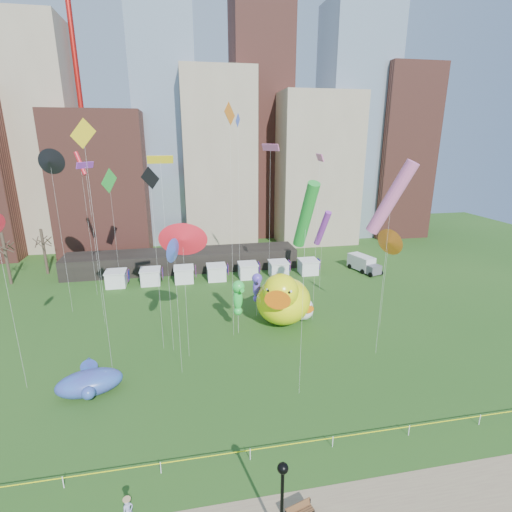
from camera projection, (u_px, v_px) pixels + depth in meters
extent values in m
plane|color=#245019|center=(250.00, 460.00, 26.56)|extent=(160.00, 160.00, 0.00)
cube|color=gray|center=(38.00, 140.00, 73.25)|extent=(14.00, 12.00, 42.00)
cube|color=brown|center=(104.00, 184.00, 72.12)|extent=(16.00, 14.00, 26.00)
cube|color=#8C9EB2|center=(165.00, 106.00, 77.56)|extent=(12.00, 12.00, 55.00)
cube|color=gray|center=(218.00, 160.00, 78.67)|extent=(14.00, 14.00, 34.00)
cube|color=brown|center=(260.00, 75.00, 81.14)|extent=(12.00, 12.00, 68.00)
cube|color=gray|center=(314.00, 170.00, 80.98)|extent=(16.00, 14.00, 30.00)
cube|color=#8C9EB2|center=(354.00, 125.00, 83.91)|extent=(14.00, 12.00, 48.00)
cube|color=brown|center=(397.00, 154.00, 85.58)|extent=(12.00, 12.00, 36.00)
cylinder|color=red|center=(73.00, 45.00, 71.61)|extent=(1.00, 1.00, 76.00)
cylinder|color=red|center=(337.00, 56.00, 80.98)|extent=(1.00, 1.00, 76.00)
cube|color=black|center=(183.00, 260.00, 64.82)|extent=(38.00, 6.00, 3.20)
cube|color=white|center=(116.00, 279.00, 57.53)|extent=(2.80, 2.80, 2.20)
cube|color=red|center=(128.00, 275.00, 57.70)|extent=(0.08, 1.40, 1.60)
cube|color=white|center=(151.00, 277.00, 58.43)|extent=(2.80, 2.80, 2.20)
cube|color=red|center=(163.00, 273.00, 58.60)|extent=(0.08, 1.40, 1.60)
cube|color=white|center=(184.00, 275.00, 59.33)|extent=(2.80, 2.80, 2.20)
cube|color=red|center=(196.00, 271.00, 59.51)|extent=(0.08, 1.40, 1.60)
cube|color=white|center=(216.00, 273.00, 60.23)|extent=(2.80, 2.80, 2.20)
cube|color=red|center=(228.00, 269.00, 60.41)|extent=(0.08, 1.40, 1.60)
cube|color=white|center=(248.00, 271.00, 61.13)|extent=(2.80, 2.80, 2.20)
cube|color=red|center=(259.00, 267.00, 61.31)|extent=(0.08, 1.40, 1.60)
cube|color=white|center=(278.00, 269.00, 62.03)|extent=(2.80, 2.80, 2.20)
cube|color=red|center=(289.00, 265.00, 62.21)|extent=(0.08, 1.40, 1.60)
cube|color=white|center=(308.00, 267.00, 62.93)|extent=(2.80, 2.80, 2.20)
cube|color=red|center=(319.00, 264.00, 63.11)|extent=(0.08, 1.40, 1.60)
cylinder|color=#382B21|center=(6.00, 259.00, 57.55)|extent=(0.44, 0.44, 8.00)
cylinder|color=#382B21|center=(44.00, 252.00, 62.10)|extent=(0.44, 0.44, 7.50)
cylinder|color=white|center=(63.00, 482.00, 24.26)|extent=(0.06, 0.06, 0.90)
cylinder|color=white|center=(161.00, 468.00, 25.34)|extent=(0.06, 0.06, 0.90)
cylinder|color=white|center=(250.00, 454.00, 26.42)|extent=(0.06, 0.06, 0.90)
cylinder|color=white|center=(333.00, 442.00, 27.50)|extent=(0.06, 0.06, 0.90)
cylinder|color=white|center=(409.00, 430.00, 28.59)|extent=(0.06, 0.06, 0.90)
cylinder|color=white|center=(480.00, 420.00, 29.67)|extent=(0.06, 0.06, 0.90)
cube|color=#F5F80C|center=(250.00, 450.00, 26.32)|extent=(50.00, 0.02, 0.07)
ellipsoid|color=#F8FF0D|center=(283.00, 301.00, 46.01)|extent=(8.94, 9.54, 5.35)
ellipsoid|color=#F8FF0D|center=(287.00, 292.00, 48.82)|extent=(2.17, 1.97, 2.17)
sphere|color=#F8FF0D|center=(281.00, 291.00, 43.14)|extent=(5.28, 5.28, 4.02)
cone|color=orange|center=(278.00, 298.00, 41.58)|extent=(2.75, 2.53, 2.21)
sphere|color=white|center=(269.00, 290.00, 42.18)|extent=(0.72, 0.72, 0.72)
sphere|color=white|center=(289.00, 291.00, 41.73)|extent=(0.72, 0.72, 0.72)
sphere|color=black|center=(269.00, 291.00, 41.86)|extent=(0.36, 0.36, 0.36)
sphere|color=black|center=(289.00, 292.00, 41.41)|extent=(0.36, 0.36, 0.36)
ellipsoid|color=white|center=(301.00, 310.00, 47.09)|extent=(3.31, 3.73, 2.37)
ellipsoid|color=white|center=(297.00, 306.00, 48.29)|extent=(0.86, 0.71, 0.96)
sphere|color=white|center=(305.00, 306.00, 45.86)|extent=(2.01, 2.01, 1.78)
cone|color=orange|center=(308.00, 309.00, 45.19)|extent=(1.08, 0.93, 0.98)
sphere|color=white|center=(303.00, 306.00, 45.19)|extent=(0.32, 0.32, 0.32)
sphere|color=white|center=(311.00, 305.00, 45.50)|extent=(0.32, 0.32, 0.32)
sphere|color=black|center=(304.00, 307.00, 45.06)|extent=(0.16, 0.16, 0.16)
sphere|color=black|center=(311.00, 306.00, 45.36)|extent=(0.16, 0.16, 0.16)
cylinder|color=silver|center=(238.00, 316.00, 43.33)|extent=(0.03, 0.03, 4.23)
ellipsoid|color=green|center=(238.00, 298.00, 42.71)|extent=(1.26, 1.12, 2.70)
sphere|color=green|center=(238.00, 287.00, 42.15)|extent=(1.70, 1.70, 1.38)
cone|color=green|center=(239.00, 289.00, 41.59)|extent=(0.70, 0.96, 0.48)
sphere|color=green|center=(238.00, 311.00, 43.21)|extent=(0.96, 0.96, 0.96)
cylinder|color=silver|center=(257.00, 302.00, 47.56)|extent=(0.03, 0.03, 3.72)
ellipsoid|color=#5940C2|center=(257.00, 288.00, 47.02)|extent=(1.03, 0.86, 2.46)
sphere|color=#5940C2|center=(257.00, 278.00, 46.49)|extent=(1.35, 1.35, 1.25)
cone|color=#5940C2|center=(258.00, 281.00, 45.98)|extent=(0.50, 0.82, 0.44)
sphere|color=#5940C2|center=(257.00, 299.00, 47.48)|extent=(0.88, 0.88, 0.88)
ellipsoid|color=#3C338C|center=(90.00, 383.00, 33.17)|extent=(6.01, 4.04, 2.12)
cone|color=#3C338C|center=(89.00, 362.00, 35.69)|extent=(1.80, 1.97, 1.48)
sphere|color=#3C338C|center=(88.00, 393.00, 30.49)|extent=(1.06, 1.06, 1.06)
cube|color=brown|center=(298.00, 506.00, 22.42)|extent=(1.69, 0.61, 0.43)
cube|color=black|center=(312.00, 509.00, 22.73)|extent=(0.20, 0.52, 0.42)
cylinder|color=black|center=(282.00, 508.00, 20.30)|extent=(0.19, 0.19, 5.02)
sphere|color=black|center=(283.00, 468.00, 19.52)|extent=(0.59, 0.59, 0.59)
cone|color=black|center=(283.00, 463.00, 19.43)|extent=(0.21, 0.21, 0.26)
cube|color=silver|center=(361.00, 262.00, 64.48)|extent=(3.43, 4.99, 2.27)
cube|color=#595960|center=(374.00, 270.00, 62.16)|extent=(2.48, 2.18, 1.45)
cylinder|color=black|center=(362.00, 272.00, 62.88)|extent=(0.46, 0.85, 0.82)
cylinder|color=black|center=(373.00, 269.00, 63.90)|extent=(0.46, 0.85, 0.82)
cylinder|color=black|center=(350.00, 266.00, 65.48)|extent=(0.46, 0.85, 0.82)
cylinder|color=black|center=(360.00, 264.00, 66.51)|extent=(0.46, 0.85, 0.82)
imported|color=silver|center=(128.00, 512.00, 21.92)|extent=(0.73, 0.65, 1.68)
cylinder|color=silver|center=(89.00, 233.00, 51.75)|extent=(0.02, 0.02, 18.19)
cylinder|color=red|center=(80.00, 163.00, 49.09)|extent=(1.67, 1.51, 2.98)
cylinder|color=silver|center=(383.00, 280.00, 37.44)|extent=(0.02, 0.02, 16.03)
cylinder|color=pink|center=(392.00, 198.00, 35.10)|extent=(3.96, 3.55, 7.04)
cylinder|color=silver|center=(62.00, 241.00, 46.55)|extent=(0.02, 0.02, 18.74)
cone|color=black|center=(50.00, 161.00, 43.82)|extent=(2.60, 1.90, 2.88)
cylinder|color=silver|center=(302.00, 311.00, 31.12)|extent=(0.02, 0.02, 15.72)
cylinder|color=green|center=(306.00, 215.00, 28.82)|extent=(1.30, 3.26, 5.40)
cylinder|color=silver|center=(167.00, 262.00, 37.50)|extent=(0.02, 0.02, 19.42)
cube|color=yellow|center=(160.00, 160.00, 34.67)|extent=(2.33, 0.65, 0.72)
cylinder|color=silver|center=(178.00, 315.00, 34.69)|extent=(0.02, 0.02, 12.06)
cone|color=blue|center=(174.00, 250.00, 32.93)|extent=(0.91, 1.98, 2.01)
cylinder|color=silver|center=(384.00, 286.00, 43.91)|extent=(0.02, 0.02, 10.32)
cone|color=orange|center=(388.00, 242.00, 42.41)|extent=(0.82, 2.79, 2.77)
cylinder|color=silver|center=(321.00, 260.00, 55.23)|extent=(0.02, 0.02, 9.21)
cylinder|color=purple|center=(323.00, 228.00, 53.89)|extent=(1.79, 3.24, 5.30)
cylinder|color=silver|center=(12.00, 311.00, 31.98)|extent=(0.02, 0.02, 14.94)
cylinder|color=silver|center=(316.00, 244.00, 44.17)|extent=(0.02, 0.02, 19.29)
cube|color=pink|center=(320.00, 157.00, 41.35)|extent=(0.69, 2.65, 0.81)
cylinder|color=silver|center=(157.00, 269.00, 38.10)|extent=(0.02, 0.02, 17.75)
cube|color=black|center=(150.00, 178.00, 35.51)|extent=(1.60, 1.42, 2.11)
cylinder|color=silver|center=(115.00, 238.00, 53.75)|extent=(0.02, 0.02, 15.83)
cube|color=green|center=(109.00, 181.00, 51.44)|extent=(1.61, 2.89, 3.29)
cylinder|color=silver|center=(100.00, 271.00, 31.74)|extent=(0.02, 0.02, 21.59)
cube|color=yellow|center=(83.00, 134.00, 28.59)|extent=(2.06, 0.84, 2.21)
cylinder|color=silver|center=(239.00, 220.00, 47.36)|extent=(0.02, 0.02, 23.26)
cube|color=blue|center=(238.00, 120.00, 43.97)|extent=(0.73, 1.41, 1.57)
cylinder|color=silver|center=(232.00, 234.00, 39.89)|extent=(0.02, 0.02, 23.50)
cube|color=orange|center=(230.00, 114.00, 36.46)|extent=(1.24, 1.75, 2.12)
cylinder|color=silver|center=(96.00, 249.00, 43.44)|extent=(0.02, 0.02, 18.54)
cube|color=purple|center=(85.00, 165.00, 40.74)|extent=(1.54, 1.98, 0.68)
cylinder|color=silver|center=(186.00, 301.00, 37.37)|extent=(0.02, 0.02, 12.26)
cone|color=red|center=(182.00, 240.00, 35.58)|extent=(3.09, 0.98, 3.07)
cylinder|color=silver|center=(270.00, 225.00, 51.65)|extent=(0.02, 0.02, 20.17)
cube|color=pink|center=(270.00, 147.00, 48.71)|extent=(1.87, 2.59, 0.87)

